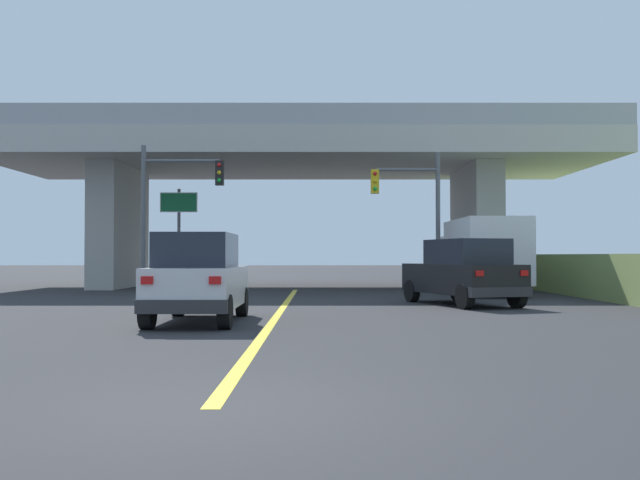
% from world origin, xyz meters
% --- Properties ---
extents(ground, '(160.00, 160.00, 0.00)m').
position_xyz_m(ground, '(0.00, 27.76, 0.00)').
color(ground, '#2B2B2D').
extents(overpass_bridge, '(28.18, 10.76, 7.79)m').
position_xyz_m(overpass_bridge, '(0.00, 27.76, 5.62)').
color(overpass_bridge, '#B7B5AD').
rests_on(overpass_bridge, ground).
extents(lane_divider_stripe, '(0.20, 24.98, 0.01)m').
position_xyz_m(lane_divider_stripe, '(0.00, 12.49, 0.00)').
color(lane_divider_stripe, yellow).
rests_on(lane_divider_stripe, ground).
extents(suv_lead, '(1.86, 4.40, 2.02)m').
position_xyz_m(suv_lead, '(-1.68, 9.32, 1.01)').
color(suv_lead, silver).
rests_on(suv_lead, ground).
extents(suv_crossing, '(3.26, 5.00, 2.02)m').
position_xyz_m(suv_crossing, '(5.49, 15.15, 1.01)').
color(suv_crossing, black).
rests_on(suv_crossing, ground).
extents(box_truck, '(2.33, 7.36, 2.92)m').
position_xyz_m(box_truck, '(7.48, 21.55, 1.56)').
color(box_truck, silver).
rests_on(box_truck, ground).
extents(traffic_signal_nearside, '(2.77, 0.36, 5.64)m').
position_xyz_m(traffic_signal_nearside, '(4.91, 21.77, 3.56)').
color(traffic_signal_nearside, '#56595E').
rests_on(traffic_signal_nearside, ground).
extents(traffic_signal_farside, '(3.22, 0.36, 5.83)m').
position_xyz_m(traffic_signal_farside, '(-4.76, 21.02, 3.74)').
color(traffic_signal_farside, '#56595E').
rests_on(traffic_signal_farside, ground).
extents(highway_sign, '(1.68, 0.17, 4.53)m').
position_xyz_m(highway_sign, '(-5.28, 25.45, 3.34)').
color(highway_sign, '#56595E').
rests_on(highway_sign, ground).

